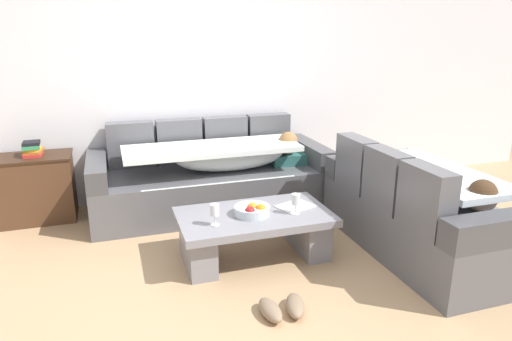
{
  "coord_description": "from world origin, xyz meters",
  "views": [
    {
      "loc": [
        -0.85,
        -2.72,
        1.75
      ],
      "look_at": [
        0.37,
        1.03,
        0.55
      ],
      "focal_mm": 32.07,
      "sensor_mm": 36.0,
      "label": 1
    }
  ],
  "objects_px": {
    "pair_of_shoes": "(283,308)",
    "couch_along_wall": "(214,177)",
    "fruit_bowl": "(253,210)",
    "wine_glass_near_right": "(296,200)",
    "couch_near_window": "(421,212)",
    "wine_glass_near_left": "(215,211)",
    "coffee_table": "(254,230)",
    "open_magazine": "(295,206)",
    "side_cabinet": "(35,188)",
    "book_stack_on_cabinet": "(32,149)"
  },
  "relations": [
    {
      "from": "coffee_table",
      "to": "wine_glass_near_left",
      "type": "xyz_separation_m",
      "value": [
        -0.35,
        -0.13,
        0.26
      ]
    },
    {
      "from": "couch_along_wall",
      "to": "couch_near_window",
      "type": "xyz_separation_m",
      "value": [
        1.41,
        -1.45,
        0.0
      ]
    },
    {
      "from": "couch_along_wall",
      "to": "side_cabinet",
      "type": "distance_m",
      "value": 1.71
    },
    {
      "from": "couch_near_window",
      "to": "wine_glass_near_left",
      "type": "height_order",
      "value": "couch_near_window"
    },
    {
      "from": "coffee_table",
      "to": "wine_glass_near_left",
      "type": "height_order",
      "value": "wine_glass_near_left"
    },
    {
      "from": "fruit_bowl",
      "to": "wine_glass_near_left",
      "type": "relative_size",
      "value": 1.69
    },
    {
      "from": "wine_glass_near_left",
      "to": "book_stack_on_cabinet",
      "type": "distance_m",
      "value": 2.06
    },
    {
      "from": "couch_near_window",
      "to": "wine_glass_near_right",
      "type": "xyz_separation_m",
      "value": [
        -1.05,
        0.18,
        0.16
      ]
    },
    {
      "from": "coffee_table",
      "to": "side_cabinet",
      "type": "xyz_separation_m",
      "value": [
        -1.75,
        1.39,
        0.08
      ]
    },
    {
      "from": "open_magazine",
      "to": "pair_of_shoes",
      "type": "xyz_separation_m",
      "value": [
        -0.43,
        -0.83,
        -0.34
      ]
    },
    {
      "from": "book_stack_on_cabinet",
      "to": "pair_of_shoes",
      "type": "bearing_deg",
      "value": -52.8
    },
    {
      "from": "couch_along_wall",
      "to": "open_magazine",
      "type": "xyz_separation_m",
      "value": [
        0.42,
        -1.13,
        0.05
      ]
    },
    {
      "from": "coffee_table",
      "to": "fruit_bowl",
      "type": "relative_size",
      "value": 4.29
    },
    {
      "from": "couch_along_wall",
      "to": "wine_glass_near_right",
      "type": "height_order",
      "value": "couch_along_wall"
    },
    {
      "from": "pair_of_shoes",
      "to": "couch_along_wall",
      "type": "bearing_deg",
      "value": 89.68
    },
    {
      "from": "wine_glass_near_right",
      "to": "pair_of_shoes",
      "type": "bearing_deg",
      "value": -118.06
    },
    {
      "from": "fruit_bowl",
      "to": "coffee_table",
      "type": "bearing_deg",
      "value": 51.22
    },
    {
      "from": "couch_along_wall",
      "to": "couch_near_window",
      "type": "relative_size",
      "value": 1.32
    },
    {
      "from": "coffee_table",
      "to": "wine_glass_near_right",
      "type": "xyz_separation_m",
      "value": [
        0.3,
        -0.11,
        0.26
      ]
    },
    {
      "from": "coffee_table",
      "to": "wine_glass_near_right",
      "type": "distance_m",
      "value": 0.41
    },
    {
      "from": "couch_near_window",
      "to": "open_magazine",
      "type": "height_order",
      "value": "couch_near_window"
    },
    {
      "from": "coffee_table",
      "to": "side_cabinet",
      "type": "height_order",
      "value": "side_cabinet"
    },
    {
      "from": "wine_glass_near_left",
      "to": "pair_of_shoes",
      "type": "xyz_separation_m",
      "value": [
        0.28,
        -0.67,
        -0.45
      ]
    },
    {
      "from": "wine_glass_near_right",
      "to": "book_stack_on_cabinet",
      "type": "xyz_separation_m",
      "value": [
        -2.03,
        1.5,
        0.21
      ]
    },
    {
      "from": "fruit_bowl",
      "to": "wine_glass_near_right",
      "type": "distance_m",
      "value": 0.34
    },
    {
      "from": "open_magazine",
      "to": "book_stack_on_cabinet",
      "type": "height_order",
      "value": "book_stack_on_cabinet"
    },
    {
      "from": "wine_glass_near_left",
      "to": "couch_near_window",
      "type": "bearing_deg",
      "value": -5.22
    },
    {
      "from": "side_cabinet",
      "to": "open_magazine",
      "type": "bearing_deg",
      "value": -32.67
    },
    {
      "from": "side_cabinet",
      "to": "book_stack_on_cabinet",
      "type": "relative_size",
      "value": 3.04
    },
    {
      "from": "couch_along_wall",
      "to": "wine_glass_near_right",
      "type": "distance_m",
      "value": 1.33
    },
    {
      "from": "wine_glass_near_left",
      "to": "wine_glass_near_right",
      "type": "height_order",
      "value": "same"
    },
    {
      "from": "book_stack_on_cabinet",
      "to": "wine_glass_near_left",
      "type": "bearing_deg",
      "value": -47.7
    },
    {
      "from": "coffee_table",
      "to": "wine_glass_near_left",
      "type": "relative_size",
      "value": 7.23
    },
    {
      "from": "wine_glass_near_right",
      "to": "pair_of_shoes",
      "type": "height_order",
      "value": "wine_glass_near_right"
    },
    {
      "from": "fruit_bowl",
      "to": "open_magazine",
      "type": "distance_m",
      "value": 0.39
    },
    {
      "from": "wine_glass_near_left",
      "to": "wine_glass_near_right",
      "type": "distance_m",
      "value": 0.65
    },
    {
      "from": "couch_along_wall",
      "to": "couch_near_window",
      "type": "distance_m",
      "value": 2.02
    },
    {
      "from": "coffee_table",
      "to": "book_stack_on_cabinet",
      "type": "xyz_separation_m",
      "value": [
        -1.73,
        1.39,
        0.47
      ]
    },
    {
      "from": "couch_near_window",
      "to": "fruit_bowl",
      "type": "distance_m",
      "value": 1.4
    },
    {
      "from": "coffee_table",
      "to": "wine_glass_near_right",
      "type": "bearing_deg",
      "value": -19.69
    },
    {
      "from": "book_stack_on_cabinet",
      "to": "pair_of_shoes",
      "type": "height_order",
      "value": "book_stack_on_cabinet"
    },
    {
      "from": "couch_near_window",
      "to": "fruit_bowl",
      "type": "relative_size",
      "value": 6.35
    },
    {
      "from": "book_stack_on_cabinet",
      "to": "pair_of_shoes",
      "type": "xyz_separation_m",
      "value": [
        1.66,
        -2.19,
        -0.66
      ]
    },
    {
      "from": "couch_along_wall",
      "to": "coffee_table",
      "type": "relative_size",
      "value": 1.95
    },
    {
      "from": "wine_glass_near_right",
      "to": "pair_of_shoes",
      "type": "relative_size",
      "value": 0.5
    },
    {
      "from": "coffee_table",
      "to": "pair_of_shoes",
      "type": "xyz_separation_m",
      "value": [
        -0.07,
        -0.8,
        -0.19
      ]
    },
    {
      "from": "wine_glass_near_left",
      "to": "side_cabinet",
      "type": "height_order",
      "value": "side_cabinet"
    },
    {
      "from": "pair_of_shoes",
      "to": "wine_glass_near_left",
      "type": "bearing_deg",
      "value": 112.7
    },
    {
      "from": "wine_glass_near_right",
      "to": "book_stack_on_cabinet",
      "type": "relative_size",
      "value": 0.7
    },
    {
      "from": "pair_of_shoes",
      "to": "coffee_table",
      "type": "bearing_deg",
      "value": 85.36
    }
  ]
}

